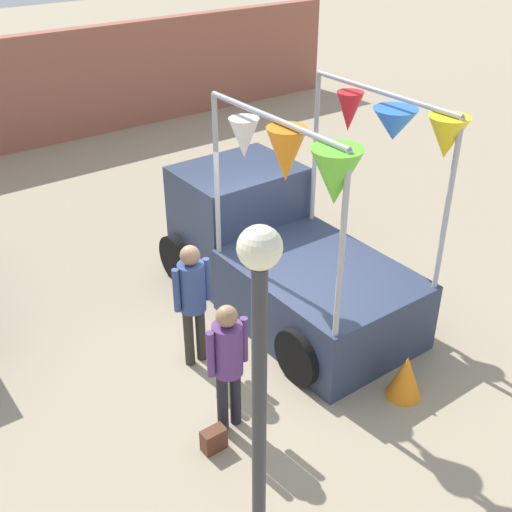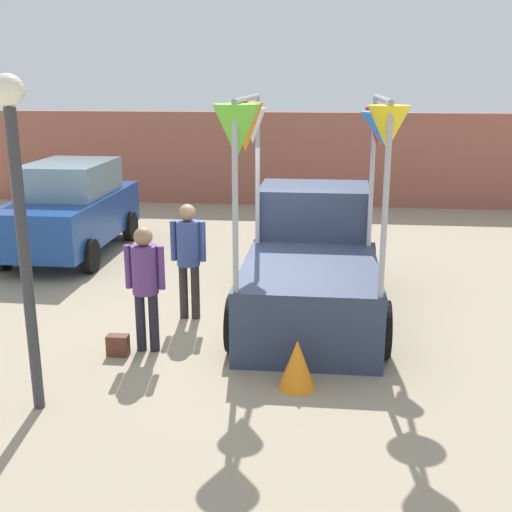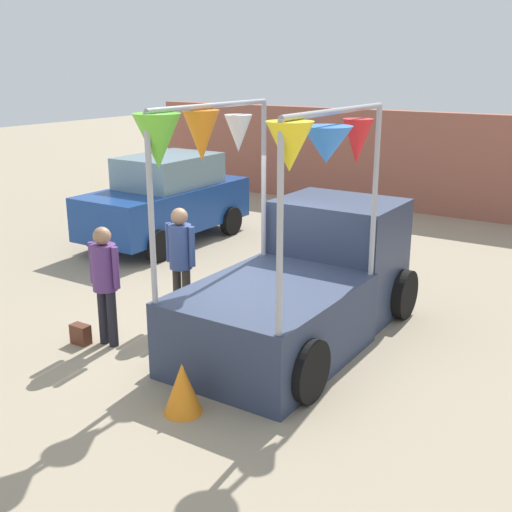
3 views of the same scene
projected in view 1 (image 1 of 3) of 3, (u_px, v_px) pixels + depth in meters
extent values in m
plane|color=gray|center=(264.00, 340.00, 8.97)|extent=(60.00, 60.00, 0.00)
cube|color=#2D3851|center=(320.00, 298.00, 8.99)|extent=(1.90, 2.60, 1.00)
cube|color=#2D3851|center=(238.00, 220.00, 10.18)|extent=(1.80, 1.40, 1.80)
cube|color=#8CB2C6|center=(237.00, 195.00, 9.95)|extent=(1.76, 1.37, 0.60)
cylinder|color=black|center=(177.00, 258.00, 10.19)|extent=(0.22, 0.76, 0.76)
cylinder|color=black|center=(271.00, 225.00, 11.17)|extent=(0.22, 0.76, 0.76)
cylinder|color=black|center=(299.00, 356.00, 8.07)|extent=(0.22, 0.76, 0.76)
cylinder|color=black|center=(403.00, 305.00, 9.05)|extent=(0.22, 0.76, 0.76)
cylinder|color=#A5A5AD|center=(217.00, 177.00, 8.57)|extent=(0.07, 0.07, 2.26)
cylinder|color=#A5A5AD|center=(315.00, 150.00, 9.46)|extent=(0.07, 0.07, 2.26)
cylinder|color=#A5A5AD|center=(342.00, 250.00, 6.87)|extent=(0.07, 0.07, 2.26)
cylinder|color=#A5A5AD|center=(447.00, 208.00, 7.76)|extent=(0.07, 0.07, 2.26)
cylinder|color=#A5A5AD|center=(274.00, 119.00, 7.15)|extent=(0.07, 2.44, 0.07)
cylinder|color=#A5A5AD|center=(383.00, 92.00, 8.04)|extent=(0.07, 2.44, 0.07)
cone|color=#66CC33|center=(336.00, 177.00, 6.59)|extent=(0.79, 0.79, 0.62)
cone|color=yellow|center=(447.00, 137.00, 7.46)|extent=(0.69, 0.69, 0.50)
cone|color=orange|center=(286.00, 155.00, 7.16)|extent=(0.65, 0.65, 0.63)
cone|color=blue|center=(394.00, 124.00, 8.05)|extent=(0.77, 0.77, 0.41)
cone|color=white|center=(244.00, 138.00, 7.75)|extent=(0.49, 0.49, 0.49)
cone|color=red|center=(349.00, 112.00, 8.64)|extent=(0.45, 0.45, 0.54)
cylinder|color=black|center=(223.00, 402.00, 7.32)|extent=(0.13, 0.13, 0.81)
cylinder|color=black|center=(235.00, 396.00, 7.41)|extent=(0.13, 0.13, 0.81)
cylinder|color=#593372|center=(228.00, 349.00, 7.00)|extent=(0.34, 0.34, 0.64)
sphere|color=#997051|center=(227.00, 316.00, 6.78)|extent=(0.24, 0.24, 0.24)
cylinder|color=#593372|center=(211.00, 354.00, 6.87)|extent=(0.09, 0.09, 0.58)
cylinder|color=#593372|center=(244.00, 339.00, 7.10)|extent=(0.09, 0.09, 0.58)
cylinder|color=#2D2823|center=(189.00, 338.00, 8.33)|extent=(0.13, 0.13, 0.84)
cylinder|color=#2D2823|center=(201.00, 333.00, 8.43)|extent=(0.13, 0.13, 0.84)
cylinder|color=#33477F|center=(192.00, 287.00, 8.00)|extent=(0.34, 0.34, 0.66)
sphere|color=#997051|center=(190.00, 255.00, 7.77)|extent=(0.25, 0.25, 0.25)
cylinder|color=#33477F|center=(176.00, 291.00, 7.87)|extent=(0.09, 0.09, 0.60)
cylinder|color=#33477F|center=(207.00, 279.00, 8.10)|extent=(0.09, 0.09, 0.60)
cube|color=#592D1E|center=(214.00, 440.00, 7.18)|extent=(0.28, 0.16, 0.28)
cylinder|color=#333338|center=(259.00, 439.00, 5.21)|extent=(0.12, 0.12, 3.25)
sphere|color=#F2EDCC|center=(260.00, 248.00, 4.31)|extent=(0.32, 0.32, 0.32)
cube|color=#9E5947|center=(20.00, 94.00, 14.88)|extent=(18.00, 0.36, 2.60)
cone|color=orange|center=(406.00, 376.00, 7.86)|extent=(0.57, 0.57, 0.60)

